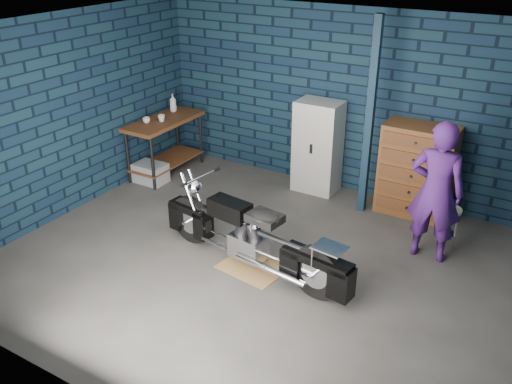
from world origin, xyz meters
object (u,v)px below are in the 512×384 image
person (436,192)px  tool_chest (416,171)px  workbench (166,146)px  locker (317,147)px  storage_bin (151,173)px  shop_stool (445,229)px  motorcycle (252,232)px

person → tool_chest: 1.15m
workbench → locker: bearing=15.3°
storage_bin → shop_stool: 4.48m
tool_chest → shop_stool: bearing=-51.0°
workbench → storage_bin: 0.53m
workbench → motorcycle: motorcycle is taller
locker → tool_chest: size_ratio=1.08×
workbench → tool_chest: 3.92m
tool_chest → locker: bearing=180.0°
locker → motorcycle: bearing=-83.4°
motorcycle → shop_stool: motorcycle is taller
person → tool_chest: person is taller
locker → shop_stool: 2.28m
workbench → tool_chest: tool_chest is taller
motorcycle → person: bearing=45.7°
workbench → person: (4.35, -0.37, 0.41)m
motorcycle → tool_chest: tool_chest is taller
person → locker: 2.23m
motorcycle → storage_bin: motorcycle is taller
person → storage_bin: person is taller
workbench → storage_bin: workbench is taller
shop_stool → locker: bearing=160.0°
workbench → storage_bin: size_ratio=2.84×
workbench → motorcycle: (2.65, -1.69, 0.03)m
motorcycle → locker: bearing=104.5°
workbench → shop_stool: (4.49, -0.12, -0.17)m
shop_stool → motorcycle: bearing=-139.4°
person → shop_stool: person is taller
shop_stool → storage_bin: bearing=-175.9°
shop_stool → workbench: bearing=178.5°
locker → shop_stool: size_ratio=2.43×
motorcycle → shop_stool: (1.84, 1.58, -0.20)m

